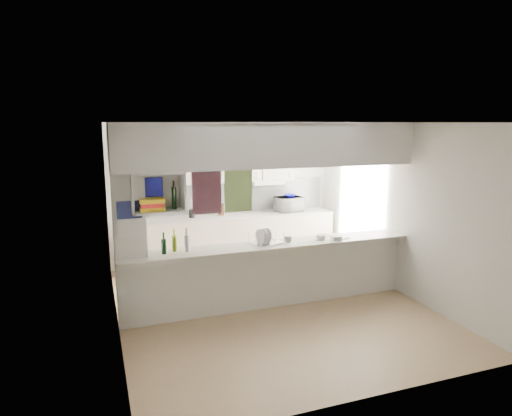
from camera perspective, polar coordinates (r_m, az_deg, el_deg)
name	(u,v)px	position (r m, az deg, el deg)	size (l,w,h in m)	color
floor	(270,306)	(6.73, 1.79, -12.09)	(4.80, 4.80, 0.00)	tan
ceiling	(271,122)	(6.20, 1.94, 10.65)	(4.80, 4.80, 0.00)	white
wall_back	(224,193)	(8.58, -4.05, 1.92)	(4.20, 4.20, 0.00)	silver
wall_left	(113,229)	(5.91, -17.44, -2.55)	(4.80, 4.80, 0.00)	silver
wall_right	(397,208)	(7.36, 17.24, 0.00)	(4.80, 4.80, 0.00)	silver
servery_partition	(259,193)	(6.21, 0.39, 1.94)	(4.20, 0.50, 2.60)	silver
cubby_shelf	(156,195)	(5.82, -12.39, 1.60)	(0.65, 0.35, 0.50)	white
kitchen_run	(236,220)	(8.46, -2.48, -1.45)	(3.60, 0.63, 2.24)	beige
microwave	(289,204)	(8.75, 4.14, 0.49)	(0.50, 0.34, 0.28)	white
bowl	(290,196)	(8.69, 4.21, 1.54)	(0.23, 0.23, 0.06)	#0C0E85
dish_rack	(266,237)	(6.43, 1.25, -3.67)	(0.49, 0.42, 0.23)	silver
cup	(288,240)	(6.43, 4.01, -3.98)	(0.11, 0.11, 0.09)	white
wine_bottles	(176,244)	(6.08, -10.03, -4.43)	(0.36, 0.14, 0.32)	black
plastic_tubs	(327,238)	(6.72, 8.92, -3.67)	(0.49, 0.22, 0.07)	silver
utensil_jar	(192,214)	(8.24, -8.03, -0.69)	(0.11, 0.11, 0.15)	black
knife_block	(221,210)	(8.39, -4.39, -0.19)	(0.11, 0.08, 0.21)	#4F2D1B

